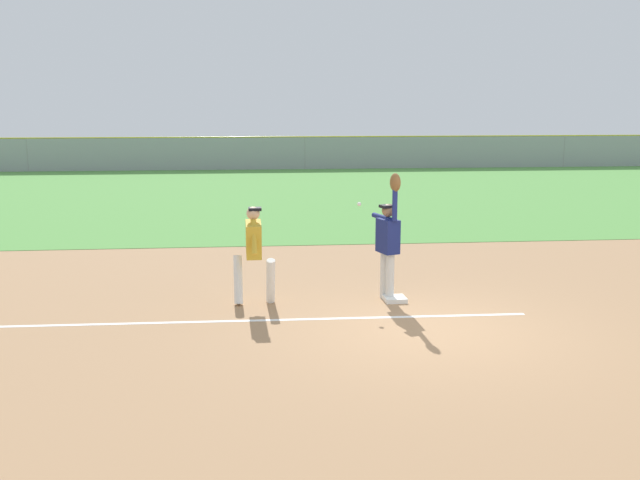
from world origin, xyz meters
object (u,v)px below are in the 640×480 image
fielder (388,238)px  first_base (395,299)px  parked_car_green (152,152)px  parked_car_black (316,150)px  baseball (359,204)px  runner (254,248)px  parked_car_silver (401,150)px  parked_car_tan (238,151)px

fielder → first_base: bearing=107.9°
parked_car_green → parked_car_black: bearing=3.6°
baseball → parked_car_black: 28.57m
runner → parked_car_black: runner is taller
first_base → runner: size_ratio=0.22×
baseball → parked_car_silver: (6.67, 28.70, -1.00)m
first_base → parked_car_green: bearing=105.6°
parked_car_black → parked_car_silver: same height
parked_car_tan → parked_car_black: bearing=-0.2°
parked_car_black → parked_car_silver: 4.98m
baseball → parked_car_tan: (-2.74, 28.36, -1.00)m
parked_car_silver → runner: bearing=-108.5°
runner → baseball: 2.05m
baseball → parked_car_silver: bearing=76.9°
fielder → parked_car_silver: size_ratio=0.51×
first_base → runner: runner is taller
runner → baseball: runner is taller
parked_car_black → parked_car_silver: bearing=5.3°
baseball → parked_car_green: bearing=104.8°
parked_car_tan → runner: bearing=-90.3°
parked_car_silver → baseball: bearing=-105.3°
runner → baseball: (1.89, 0.42, 0.68)m
baseball → parked_car_tan: baseball is taller
parked_car_tan → first_base: bearing=-85.4°
parked_car_green → parked_car_tan: 4.77m
first_base → runner: bearing=178.7°
parked_car_silver → fielder: bearing=-104.2°
fielder → parked_car_black: fielder is taller
first_base → parked_car_tan: bearing=96.6°
baseball → parked_car_tan: size_ratio=0.02×
baseball → parked_car_silver: 29.48m
first_base → parked_car_silver: size_ratio=0.09×
parked_car_tan → parked_car_silver: (9.41, 0.33, 0.00)m
parked_car_silver → parked_car_black: bearing=-179.9°
parked_car_green → parked_car_black: same height
parked_car_green → parked_car_tan: (4.77, -0.10, 0.00)m
fielder → baseball: (-0.47, 0.34, 0.56)m
parked_car_tan → parked_car_silver: size_ratio=1.00×
fielder → runner: bearing=-16.8°
first_base → parked_car_black: size_ratio=0.08×
parked_car_black → parked_car_green: bearing=-176.7°
runner → parked_car_tan: 28.80m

